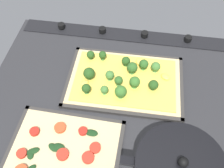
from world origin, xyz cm
name	(u,v)px	position (x,y,z in cm)	size (l,w,h in cm)	color
ground_plane	(111,104)	(0.00, 0.00, -1.50)	(84.61, 70.84, 3.00)	#28282B
stove_control_panel	(123,34)	(0.00, -31.92, 0.54)	(81.23, 7.00, 2.60)	black
baking_tray_front	(125,82)	(-3.40, -8.36, 0.36)	(39.93, 26.86, 1.30)	#33302D
broccoli_pizza	(124,79)	(-3.01, -8.41, 2.09)	(37.51, 24.43, 6.02)	#D3B77F
baking_tray_back	(64,152)	(10.73, 19.01, 0.37)	(32.79, 25.34, 1.30)	#33302D
veggie_pizza_back	(63,151)	(10.90, 19.11, 1.10)	(30.32, 22.88, 1.90)	#CFB782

